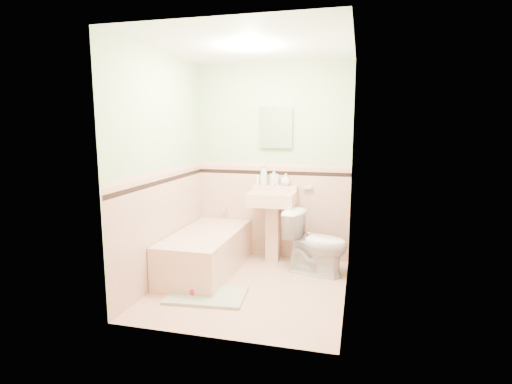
% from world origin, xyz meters
% --- Properties ---
extents(floor, '(2.20, 2.20, 0.00)m').
position_xyz_m(floor, '(0.00, 0.00, 0.00)').
color(floor, '#E6B097').
rests_on(floor, ground).
extents(ceiling, '(2.20, 2.20, 0.00)m').
position_xyz_m(ceiling, '(0.00, 0.00, 2.50)').
color(ceiling, white).
rests_on(ceiling, ground).
extents(wall_back, '(2.50, 0.00, 2.50)m').
position_xyz_m(wall_back, '(0.00, 1.10, 1.25)').
color(wall_back, '#F4EAC7').
rests_on(wall_back, ground).
extents(wall_front, '(2.50, 0.00, 2.50)m').
position_xyz_m(wall_front, '(0.00, -1.10, 1.25)').
color(wall_front, '#F4EAC7').
rests_on(wall_front, ground).
extents(wall_left, '(0.00, 2.50, 2.50)m').
position_xyz_m(wall_left, '(-1.00, 0.00, 1.25)').
color(wall_left, '#F4EAC7').
rests_on(wall_left, ground).
extents(wall_right, '(0.00, 2.50, 2.50)m').
position_xyz_m(wall_right, '(1.00, 0.00, 1.25)').
color(wall_right, '#F4EAC7').
rests_on(wall_right, ground).
extents(wainscot_back, '(2.00, 0.00, 2.00)m').
position_xyz_m(wainscot_back, '(0.00, 1.09, 0.60)').
color(wainscot_back, beige).
rests_on(wainscot_back, ground).
extents(wainscot_front, '(2.00, 0.00, 2.00)m').
position_xyz_m(wainscot_front, '(0.00, -1.09, 0.60)').
color(wainscot_front, beige).
rests_on(wainscot_front, ground).
extents(wainscot_left, '(0.00, 2.20, 2.20)m').
position_xyz_m(wainscot_left, '(-0.99, 0.00, 0.60)').
color(wainscot_left, beige).
rests_on(wainscot_left, ground).
extents(wainscot_right, '(0.00, 2.20, 2.20)m').
position_xyz_m(wainscot_right, '(0.99, 0.00, 0.60)').
color(wainscot_right, beige).
rests_on(wainscot_right, ground).
extents(accent_back, '(2.00, 0.00, 2.00)m').
position_xyz_m(accent_back, '(0.00, 1.08, 1.12)').
color(accent_back, black).
rests_on(accent_back, ground).
extents(accent_front, '(2.00, 0.00, 2.00)m').
position_xyz_m(accent_front, '(0.00, -1.08, 1.12)').
color(accent_front, black).
rests_on(accent_front, ground).
extents(accent_left, '(0.00, 2.20, 2.20)m').
position_xyz_m(accent_left, '(-0.98, 0.00, 1.12)').
color(accent_left, black).
rests_on(accent_left, ground).
extents(accent_right, '(0.00, 2.20, 2.20)m').
position_xyz_m(accent_right, '(0.98, 0.00, 1.12)').
color(accent_right, black).
rests_on(accent_right, ground).
extents(cap_back, '(2.00, 0.00, 2.00)m').
position_xyz_m(cap_back, '(0.00, 1.08, 1.22)').
color(cap_back, '#E6AE9B').
rests_on(cap_back, ground).
extents(cap_front, '(2.00, 0.00, 2.00)m').
position_xyz_m(cap_front, '(0.00, -1.08, 1.22)').
color(cap_front, '#E6AE9B').
rests_on(cap_front, ground).
extents(cap_left, '(0.00, 2.20, 2.20)m').
position_xyz_m(cap_left, '(-0.98, 0.00, 1.22)').
color(cap_left, '#E6AE9B').
rests_on(cap_left, ground).
extents(cap_right, '(0.00, 2.20, 2.20)m').
position_xyz_m(cap_right, '(0.98, 0.00, 1.22)').
color(cap_right, '#E6AE9B').
rests_on(cap_right, ground).
extents(bathtub, '(0.70, 1.50, 0.45)m').
position_xyz_m(bathtub, '(-0.63, 0.33, 0.23)').
color(bathtub, beige).
rests_on(bathtub, floor).
extents(tub_faucet, '(0.04, 0.12, 0.04)m').
position_xyz_m(tub_faucet, '(-0.63, 1.05, 0.63)').
color(tub_faucet, silver).
rests_on(tub_faucet, wall_back).
extents(sink, '(0.58, 0.48, 0.91)m').
position_xyz_m(sink, '(0.05, 0.86, 0.45)').
color(sink, beige).
rests_on(sink, floor).
extents(sink_faucet, '(0.02, 0.02, 0.10)m').
position_xyz_m(sink_faucet, '(0.05, 1.00, 0.95)').
color(sink_faucet, silver).
rests_on(sink_faucet, sink).
extents(medicine_cabinet, '(0.40, 0.04, 0.50)m').
position_xyz_m(medicine_cabinet, '(0.05, 1.07, 1.70)').
color(medicine_cabinet, white).
rests_on(medicine_cabinet, wall_back).
extents(soap_dish, '(0.11, 0.06, 0.04)m').
position_xyz_m(soap_dish, '(0.47, 1.06, 0.95)').
color(soap_dish, beige).
rests_on(soap_dish, wall_back).
extents(soap_bottle_left, '(0.12, 0.13, 0.25)m').
position_xyz_m(soap_bottle_left, '(-0.10, 1.04, 1.09)').
color(soap_bottle_left, '#B2B2B2').
rests_on(soap_bottle_left, sink).
extents(soap_bottle_mid, '(0.13, 0.13, 0.21)m').
position_xyz_m(soap_bottle_mid, '(0.04, 1.04, 1.07)').
color(soap_bottle_mid, '#B2B2B2').
rests_on(soap_bottle_mid, sink).
extents(soap_bottle_right, '(0.13, 0.13, 0.16)m').
position_xyz_m(soap_bottle_right, '(0.19, 1.04, 1.04)').
color(soap_bottle_right, '#B2B2B2').
rests_on(soap_bottle_right, sink).
extents(tube, '(0.04, 0.04, 0.12)m').
position_xyz_m(tube, '(-0.18, 1.04, 1.03)').
color(tube, white).
rests_on(tube, sink).
extents(toilet, '(0.80, 0.57, 0.74)m').
position_xyz_m(toilet, '(0.64, 0.59, 0.37)').
color(toilet, white).
rests_on(toilet, floor).
extents(bucket, '(0.36, 0.36, 0.28)m').
position_xyz_m(bucket, '(0.52, 0.81, 0.14)').
color(bucket, '#0F1C9B').
rests_on(bucket, floor).
extents(bath_mat, '(0.83, 0.60, 0.03)m').
position_xyz_m(bath_mat, '(-0.36, -0.36, 0.02)').
color(bath_mat, gray).
rests_on(bath_mat, floor).
extents(shoe, '(0.15, 0.11, 0.06)m').
position_xyz_m(shoe, '(-0.54, -0.38, 0.06)').
color(shoe, '#BF1E59').
rests_on(shoe, bath_mat).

